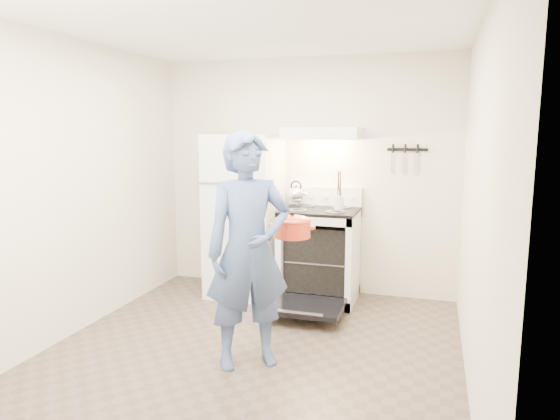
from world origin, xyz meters
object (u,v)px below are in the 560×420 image
Objects in this scene: tea_kettle at (296,194)px; dutch_oven at (292,229)px; stove_body at (320,256)px; refrigerator at (245,215)px; person at (249,251)px.

tea_kettle is 0.75× the size of dutch_oven.
dutch_oven reaches higher than stove_body.
person reaches higher than refrigerator.
stove_body is 2.56× the size of dutch_oven.
refrigerator is 4.73× the size of dutch_oven.
person is (-0.18, -1.58, 0.41)m from stove_body.
stove_body is at bearing -23.51° from tea_kettle.
refrigerator is at bearing 126.15° from dutch_oven.
person is 4.83× the size of dutch_oven.
dutch_oven is (0.22, 0.38, 0.11)m from person.
person is (0.11, -1.70, -0.22)m from tea_kettle.
refrigerator is 1.67m from person.
refrigerator is 6.33× the size of tea_kettle.
tea_kettle is (0.52, 0.15, 0.23)m from refrigerator.
dutch_oven is at bearing -53.85° from refrigerator.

